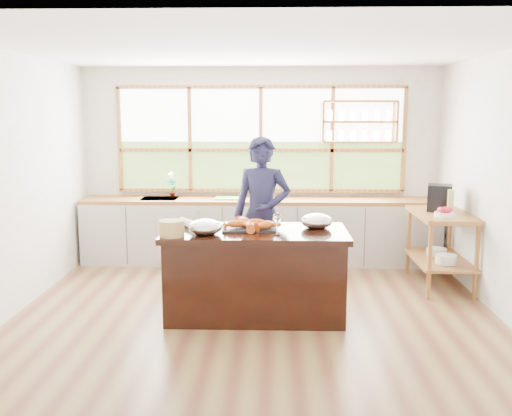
{
  "coord_description": "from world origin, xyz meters",
  "views": [
    {
      "loc": [
        0.18,
        -5.83,
        2.08
      ],
      "look_at": [
        -0.0,
        0.15,
        1.07
      ],
      "focal_mm": 40.0,
      "sensor_mm": 36.0,
      "label": 1
    }
  ],
  "objects_px": {
    "island": "(255,273)",
    "espresso_machine": "(440,198)",
    "cook": "(262,215)",
    "wicker_basket": "(172,228)"
  },
  "relations": [
    {
      "from": "island",
      "to": "cook",
      "type": "distance_m",
      "value": 0.94
    },
    {
      "from": "island",
      "to": "espresso_machine",
      "type": "xyz_separation_m",
      "value": [
        2.19,
        1.24,
        0.6
      ]
    },
    {
      "from": "cook",
      "to": "espresso_machine",
      "type": "relative_size",
      "value": 5.72
    },
    {
      "from": "island",
      "to": "espresso_machine",
      "type": "relative_size",
      "value": 5.84
    },
    {
      "from": "cook",
      "to": "espresso_machine",
      "type": "distance_m",
      "value": 2.19
    },
    {
      "from": "cook",
      "to": "island",
      "type": "bearing_deg",
      "value": -85.09
    },
    {
      "from": "cook",
      "to": "wicker_basket",
      "type": "bearing_deg",
      "value": -118.65
    },
    {
      "from": "espresso_machine",
      "to": "wicker_basket",
      "type": "relative_size",
      "value": 1.31
    },
    {
      "from": "island",
      "to": "espresso_machine",
      "type": "height_order",
      "value": "espresso_machine"
    },
    {
      "from": "espresso_machine",
      "to": "wicker_basket",
      "type": "bearing_deg",
      "value": -136.36
    }
  ]
}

